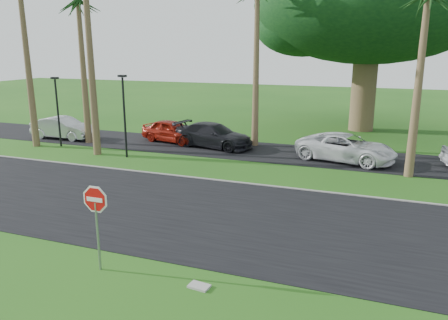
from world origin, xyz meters
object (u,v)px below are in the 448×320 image
object	(u,v)px
stop_sign_near	(96,211)
car_red	(172,131)
car_silver	(63,128)
car_minivan	(346,148)
car_dark	(214,136)

from	to	relation	value
stop_sign_near	car_red	distance (m)	17.16
car_silver	car_red	bearing A→B (deg)	-78.59
car_minivan	car_dark	bearing A→B (deg)	98.97
car_dark	car_silver	bearing A→B (deg)	106.40
stop_sign_near	car_dark	xyz separation A→B (m)	(-2.78, 15.61, -1.03)
car_silver	car_dark	size ratio (longest dim) A/B	0.87
car_silver	car_red	distance (m)	7.68
car_minivan	stop_sign_near	bearing A→B (deg)	174.13
car_dark	car_red	bearing A→B (deg)	91.89
stop_sign_near	car_silver	size ratio (longest dim) A/B	0.59
car_dark	car_minivan	distance (m)	8.13
car_silver	car_dark	world-z (taller)	car_dark
stop_sign_near	car_dark	size ratio (longest dim) A/B	0.51
stop_sign_near	car_dark	distance (m)	15.89
stop_sign_near	car_silver	distance (m)	19.77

